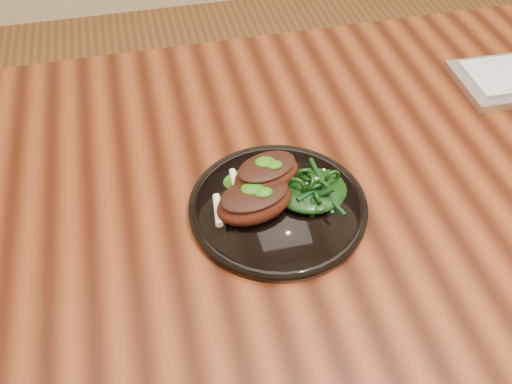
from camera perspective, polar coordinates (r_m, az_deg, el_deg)
desk at (r=1.04m, az=16.53°, el=1.05°), size 1.60×0.80×0.75m
plate at (r=0.83m, az=2.21°, el=-1.47°), size 0.26×0.26×0.02m
lamb_chop_front at (r=0.79m, az=-0.20°, el=-0.87°), size 0.13×0.10×0.05m
lamb_chop_back at (r=0.81m, az=1.02°, el=1.93°), size 0.11×0.09×0.04m
herb_smear at (r=0.85m, az=-0.83°, el=1.21°), size 0.07×0.05×0.00m
greens_heap at (r=0.83m, az=5.59°, el=0.50°), size 0.11×0.10×0.04m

